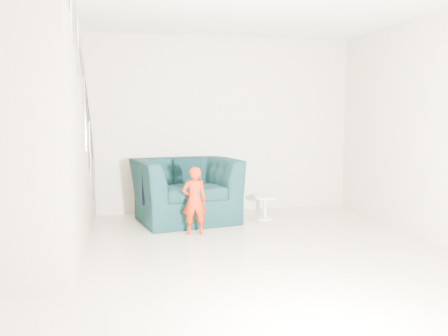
{
  "coord_description": "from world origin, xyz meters",
  "views": [
    {
      "loc": [
        -1.03,
        -4.51,
        1.49
      ],
      "look_at": [
        0.15,
        1.2,
        0.85
      ],
      "focal_mm": 38.0,
      "sensor_mm": 36.0,
      "label": 1
    }
  ],
  "objects": [
    {
      "name": "throw",
      "position": [
        -0.82,
        2.03,
        0.56
      ],
      "size": [
        0.04,
        0.45,
        0.5
      ],
      "primitive_type": "cube",
      "color": "black",
      "rests_on": "armchair"
    },
    {
      "name": "cushion",
      "position": [
        -0.15,
        2.4,
        0.69
      ],
      "size": [
        0.4,
        0.19,
        0.4
      ],
      "primitive_type": "cube",
      "rotation": [
        0.21,
        0.0,
        0.0
      ],
      "color": "black",
      "rests_on": "armchair"
    },
    {
      "name": "side_table",
      "position": [
        0.92,
        1.98,
        0.23
      ],
      "size": [
        0.34,
        0.34,
        0.34
      ],
      "color": "silver",
      "rests_on": "floor"
    },
    {
      "name": "armchair",
      "position": [
        -0.22,
        2.13,
        0.44
      ],
      "size": [
        1.57,
        1.44,
        0.89
      ],
      "primitive_type": "imported",
      "rotation": [
        0.0,
        0.0,
        0.2
      ],
      "color": "black",
      "rests_on": "floor"
    },
    {
      "name": "toddler",
      "position": [
        -0.21,
        1.33,
        0.43
      ],
      "size": [
        0.31,
        0.21,
        0.86
      ],
      "primitive_type": "imported",
      "rotation": [
        0.0,
        0.0,
        3.14
      ],
      "color": "#9E2905",
      "rests_on": "floor"
    },
    {
      "name": "back_wall",
      "position": [
        0.0,
        2.75,
        1.35
      ],
      "size": [
        5.0,
        0.0,
        5.0
      ],
      "primitive_type": "plane",
      "rotation": [
        1.57,
        0.0,
        0.0
      ],
      "color": "#B9AE96",
      "rests_on": "floor"
    },
    {
      "name": "floor",
      "position": [
        0.0,
        0.0,
        0.0
      ],
      "size": [
        5.5,
        5.5,
        0.0
      ],
      "primitive_type": "plane",
      "color": "tan",
      "rests_on": "ground"
    },
    {
      "name": "front_wall",
      "position": [
        0.0,
        -2.75,
        1.35
      ],
      "size": [
        5.0,
        0.0,
        5.0
      ],
      "primitive_type": "plane",
      "rotation": [
        -1.57,
        0.0,
        0.0
      ],
      "color": "#B9AE96",
      "rests_on": "floor"
    },
    {
      "name": "staircase",
      "position": [
        -2.0,
        0.55,
        0.95
      ],
      "size": [
        1.02,
        3.03,
        3.62
      ],
      "color": "#ADA089",
      "rests_on": "floor"
    },
    {
      "name": "phone",
      "position": [
        -0.13,
        1.32,
        0.75
      ],
      "size": [
        0.02,
        0.05,
        0.1
      ],
      "primitive_type": "cube",
      "rotation": [
        0.0,
        0.0,
        -0.05
      ],
      "color": "black",
      "rests_on": "toddler"
    }
  ]
}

